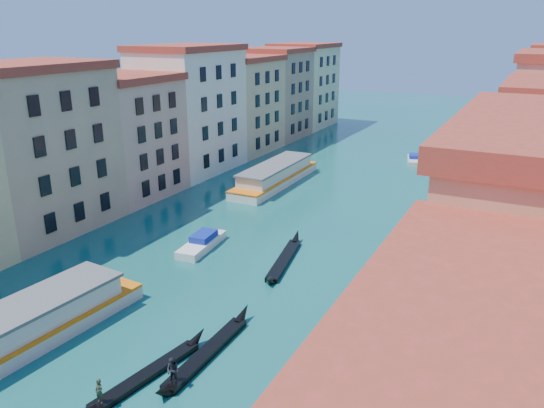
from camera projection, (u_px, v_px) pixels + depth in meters
The scene contains 11 objects.
left_bank_palazzos at pixel (167, 120), 84.32m from camera, with size 12.80×128.40×21.00m.
quay at pixel (479, 220), 66.96m from camera, with size 4.00×140.00×1.00m, color #AEA08C.
restaurant_awnings at pixel (399, 406), 30.57m from camera, with size 3.20×44.55×3.12m.
mooring_poles_right at pixel (374, 362), 37.33m from camera, with size 1.44×54.24×3.20m.
vaporetto_near at pixel (15, 332), 40.76m from camera, with size 6.73×22.43×3.29m.
vaporetto_far at pixel (276, 175), 83.86m from camera, with size 5.18×22.16×3.29m.
gondola_fore at pixel (147, 373), 37.65m from camera, with size 2.89×12.26×2.45m.
gondola_right at pixel (205, 352), 39.94m from camera, with size 1.32×13.21×2.64m.
gondola_far at pixel (285, 258), 56.43m from camera, with size 3.57×13.43×1.91m.
motorboat_mid at pixel (202, 243), 59.78m from camera, with size 3.28×8.02×1.61m.
motorboat_far at pixel (414, 159), 97.62m from camera, with size 3.79×7.12×1.41m.
Camera 1 is at (27.06, -2.86, 23.77)m, focal length 35.00 mm.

